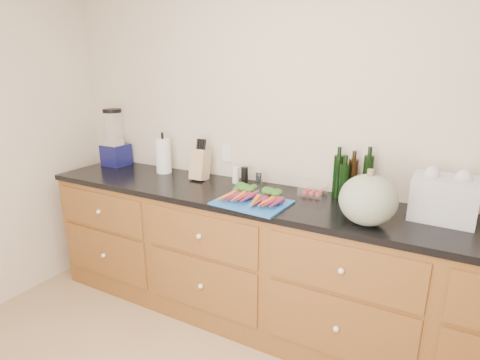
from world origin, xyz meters
The scene contains 15 objects.
wall_back centered at (0.00, 1.62, 1.30)m, with size 4.10×0.05×2.60m, color beige.
cabinets centered at (0.00, 1.30, 0.45)m, with size 3.60×0.64×0.90m.
countertop centered at (0.00, 1.30, 0.92)m, with size 3.64×0.62×0.04m, color black.
cutting_board centered at (-0.16, 1.14, 0.95)m, with size 0.44×0.33×0.01m, color #1B5AB0.
carrots centered at (-0.16, 1.18, 0.97)m, with size 0.38×0.28×0.05m.
squash centered at (0.52, 1.15, 1.08)m, with size 0.30×0.30×0.27m, color slate.
blender_appliance centered at (-1.63, 1.46, 1.15)m, with size 0.19×0.19×0.48m.
paper_towel centered at (-1.11, 1.46, 1.08)m, with size 0.12×0.12×0.27m, color white.
knife_block centered at (-0.74, 1.44, 1.05)m, with size 0.11×0.11×0.23m, color tan.
grinder_salt centered at (-0.46, 1.48, 1.00)m, with size 0.05×0.05×0.12m, color silver.
grinder_pepper centered at (-0.39, 1.48, 1.00)m, with size 0.05×0.05×0.13m, color black.
canister_chrome centered at (-0.27, 1.48, 0.99)m, with size 0.05×0.05×0.11m, color silver.
tomato_box centered at (0.12, 1.47, 0.98)m, with size 0.16×0.13×0.08m, color white.
bottles centered at (0.35, 1.51, 1.07)m, with size 0.24×0.12×0.29m.
grocery_bag centered at (0.88, 1.42, 1.06)m, with size 0.32×0.26×0.24m, color silver, non-canonical shape.
Camera 1 is at (0.81, -0.81, 1.73)m, focal length 28.00 mm.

